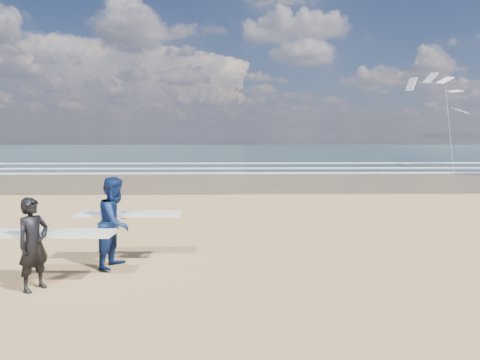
{
  "coord_description": "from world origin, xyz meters",
  "views": [
    {
      "loc": [
        2.53,
        -7.52,
        2.69
      ],
      "look_at": [
        2.85,
        6.0,
        1.29
      ],
      "focal_mm": 32.0,
      "sensor_mm": 36.0,
      "label": 1
    }
  ],
  "objects": [
    {
      "name": "ocean",
      "position": [
        20.0,
        72.0,
        0.01
      ],
      "size": [
        220.0,
        100.0,
        0.02
      ],
      "primitive_type": "cube",
      "color": "#1A333B",
      "rests_on": "ground"
    },
    {
      "name": "foam_breakers",
      "position": [
        20.0,
        28.1,
        0.05
      ],
      "size": [
        220.0,
        11.7,
        0.05
      ],
      "color": "white",
      "rests_on": "ground"
    },
    {
      "name": "surfer_near",
      "position": [
        -0.86,
        -0.11,
        0.84
      ],
      "size": [
        2.22,
        1.0,
        1.64
      ],
      "color": "black",
      "rests_on": "ground"
    },
    {
      "name": "surfer_far",
      "position": [
        0.2,
        1.18,
        0.94
      ],
      "size": [
        2.2,
        1.14,
        1.87
      ],
      "color": "#0D1D4B",
      "rests_on": "ground"
    },
    {
      "name": "kite_1",
      "position": [
        19.86,
        26.35,
        4.57
      ],
      "size": [
        5.54,
        4.71,
        8.33
      ],
      "color": "slate",
      "rests_on": "ground"
    }
  ]
}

